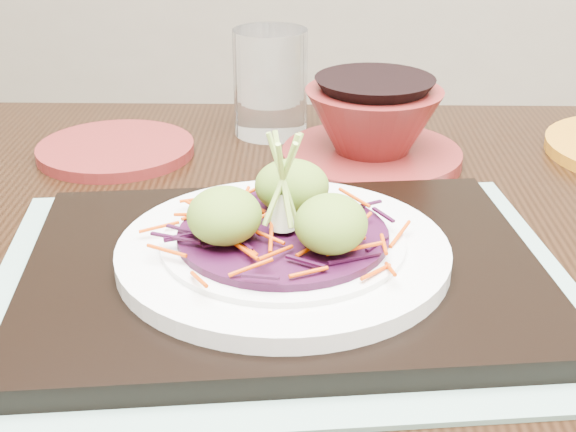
% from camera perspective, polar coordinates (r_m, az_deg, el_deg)
% --- Properties ---
extents(dining_table, '(1.37, 1.02, 0.79)m').
position_cam_1_polar(dining_table, '(0.66, -0.63, -11.82)').
color(dining_table, black).
rests_on(dining_table, ground).
extents(placemat, '(0.49, 0.43, 0.00)m').
position_cam_1_polar(placemat, '(0.59, -0.34, -4.71)').
color(placemat, gray).
rests_on(placemat, dining_table).
extents(serving_tray, '(0.43, 0.36, 0.02)m').
position_cam_1_polar(serving_tray, '(0.58, -0.34, -3.85)').
color(serving_tray, black).
rests_on(serving_tray, placemat).
extents(white_plate, '(0.24, 0.24, 0.02)m').
position_cam_1_polar(white_plate, '(0.58, -0.35, -2.44)').
color(white_plate, white).
rests_on(white_plate, serving_tray).
extents(cabbage_bed, '(0.15, 0.15, 0.01)m').
position_cam_1_polar(cabbage_bed, '(0.57, -0.35, -1.36)').
color(cabbage_bed, '#360A28').
rests_on(cabbage_bed, white_plate).
extents(carrot_julienne, '(0.18, 0.18, 0.01)m').
position_cam_1_polar(carrot_julienne, '(0.57, -0.35, -0.70)').
color(carrot_julienne, '#CA3B03').
rests_on(carrot_julienne, cabbage_bed).
extents(guacamole_scoops, '(0.13, 0.12, 0.04)m').
position_cam_1_polar(guacamole_scoops, '(0.56, -0.37, 0.55)').
color(guacamole_scoops, '#517623').
rests_on(guacamole_scoops, cabbage_bed).
extents(scallion_garnish, '(0.06, 0.06, 0.08)m').
position_cam_1_polar(scallion_garnish, '(0.55, -0.36, 2.29)').
color(scallion_garnish, '#9BC24D').
rests_on(scallion_garnish, cabbage_bed).
extents(terracotta_side_plate, '(0.18, 0.18, 0.01)m').
position_cam_1_polar(terracotta_side_plate, '(0.85, -12.15, 4.65)').
color(terracotta_side_plate, maroon).
rests_on(terracotta_side_plate, dining_table).
extents(water_glass, '(0.10, 0.10, 0.11)m').
position_cam_1_polar(water_glass, '(0.88, -1.26, 9.47)').
color(water_glass, white).
rests_on(water_glass, dining_table).
extents(terracotta_bowl_set, '(0.21, 0.21, 0.08)m').
position_cam_1_polar(terracotta_bowl_set, '(0.80, 6.04, 6.07)').
color(terracotta_bowl_set, maroon).
rests_on(terracotta_bowl_set, dining_table).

